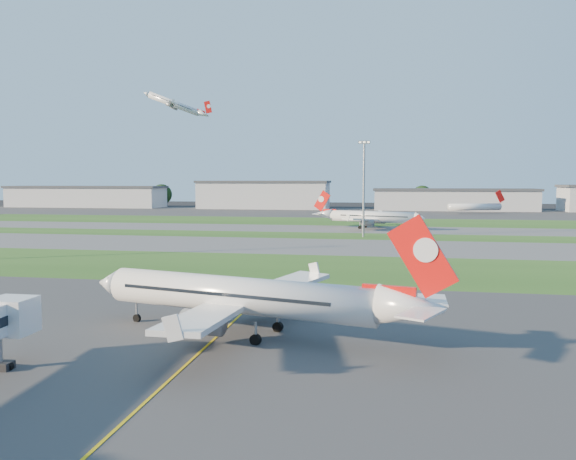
% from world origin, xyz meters
% --- Properties ---
extents(ground, '(700.00, 700.00, 0.00)m').
position_xyz_m(ground, '(0.00, 0.00, 0.00)').
color(ground, black).
rests_on(ground, ground).
extents(apron_near, '(300.00, 70.00, 0.01)m').
position_xyz_m(apron_near, '(0.00, 0.00, 0.01)').
color(apron_near, '#333335').
rests_on(apron_near, ground).
extents(grass_strip_a, '(300.00, 34.00, 0.01)m').
position_xyz_m(grass_strip_a, '(0.00, 52.00, 0.01)').
color(grass_strip_a, '#234918').
rests_on(grass_strip_a, ground).
extents(taxiway_a, '(300.00, 32.00, 0.01)m').
position_xyz_m(taxiway_a, '(0.00, 85.00, 0.01)').
color(taxiway_a, '#515154').
rests_on(taxiway_a, ground).
extents(grass_strip_b, '(300.00, 18.00, 0.01)m').
position_xyz_m(grass_strip_b, '(0.00, 110.00, 0.01)').
color(grass_strip_b, '#234918').
rests_on(grass_strip_b, ground).
extents(taxiway_b, '(300.00, 26.00, 0.01)m').
position_xyz_m(taxiway_b, '(0.00, 132.00, 0.01)').
color(taxiway_b, '#515154').
rests_on(taxiway_b, ground).
extents(grass_strip_c, '(300.00, 40.00, 0.01)m').
position_xyz_m(grass_strip_c, '(0.00, 165.00, 0.01)').
color(grass_strip_c, '#234918').
rests_on(grass_strip_c, ground).
extents(apron_far, '(400.00, 80.00, 0.01)m').
position_xyz_m(apron_far, '(0.00, 225.00, 0.01)').
color(apron_far, '#333335').
rests_on(apron_far, ground).
extents(yellow_line, '(0.25, 60.00, 0.02)m').
position_xyz_m(yellow_line, '(5.00, 0.00, 0.00)').
color(yellow_line, gold).
rests_on(yellow_line, ground).
extents(airliner_parked, '(34.72, 29.10, 11.02)m').
position_xyz_m(airliner_parked, '(7.02, 8.85, 3.87)').
color(airliner_parked, silver).
rests_on(airliner_parked, ground).
extents(airliner_taxiing, '(33.14, 27.98, 10.73)m').
position_xyz_m(airliner_taxiing, '(16.38, 135.04, 3.77)').
color(airliner_taxiing, silver).
rests_on(airliner_taxiing, ground).
extents(airliner_departing, '(30.87, 25.97, 9.70)m').
position_xyz_m(airliner_departing, '(-79.70, 215.08, 51.77)').
color(airliner_departing, silver).
extents(mini_jet_near, '(26.93, 13.27, 9.48)m').
position_xyz_m(mini_jet_near, '(61.04, 224.00, 3.28)').
color(mini_jet_near, silver).
rests_on(mini_jet_near, ground).
extents(light_mast_centre, '(3.20, 0.70, 25.80)m').
position_xyz_m(light_mast_centre, '(15.00, 108.00, 14.81)').
color(light_mast_centre, gray).
rests_on(light_mast_centre, ground).
extents(hangar_far_west, '(91.80, 23.00, 12.20)m').
position_xyz_m(hangar_far_west, '(-150.00, 255.00, 6.14)').
color(hangar_far_west, '#A1A3A9').
rests_on(hangar_far_west, ground).
extents(hangar_west, '(71.40, 23.00, 15.20)m').
position_xyz_m(hangar_west, '(-45.00, 255.00, 7.64)').
color(hangar_west, '#A1A3A9').
rests_on(hangar_west, ground).
extents(hangar_east, '(81.60, 23.00, 11.20)m').
position_xyz_m(hangar_east, '(55.00, 255.00, 5.64)').
color(hangar_east, '#A1A3A9').
rests_on(hangar_east, ground).
extents(tree_far_west, '(11.00, 11.00, 12.00)m').
position_xyz_m(tree_far_west, '(-190.00, 268.00, 6.49)').
color(tree_far_west, black).
rests_on(tree_far_west, ground).
extents(tree_west, '(12.10, 12.10, 13.20)m').
position_xyz_m(tree_west, '(-110.00, 270.00, 7.14)').
color(tree_west, black).
rests_on(tree_west, ground).
extents(tree_mid_west, '(9.90, 9.90, 10.80)m').
position_xyz_m(tree_mid_west, '(-20.00, 266.00, 5.84)').
color(tree_mid_west, black).
rests_on(tree_mid_west, ground).
extents(tree_mid_east, '(11.55, 11.55, 12.60)m').
position_xyz_m(tree_mid_east, '(40.00, 269.00, 6.81)').
color(tree_mid_east, black).
rests_on(tree_mid_east, ground).
extents(tree_east, '(10.45, 10.45, 11.40)m').
position_xyz_m(tree_east, '(115.00, 267.00, 6.16)').
color(tree_east, black).
rests_on(tree_east, ground).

